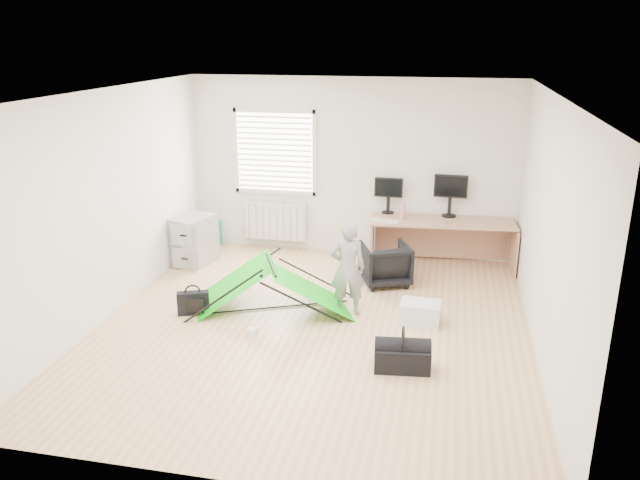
% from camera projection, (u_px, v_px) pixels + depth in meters
% --- Properties ---
extents(ground, '(5.50, 5.50, 0.00)m').
position_uv_depth(ground, '(313.00, 327.00, 7.36)').
color(ground, tan).
rests_on(ground, ground).
extents(back_wall, '(5.00, 0.02, 2.70)m').
position_uv_depth(back_wall, '(352.00, 168.00, 9.49)').
color(back_wall, silver).
rests_on(back_wall, ground).
extents(window, '(1.20, 0.06, 1.20)m').
position_uv_depth(window, '(275.00, 152.00, 9.63)').
color(window, silver).
rests_on(window, back_wall).
extents(radiator, '(1.00, 0.12, 0.60)m').
position_uv_depth(radiator, '(276.00, 221.00, 9.94)').
color(radiator, silver).
rests_on(radiator, back_wall).
extents(desk, '(2.12, 0.83, 0.71)m').
position_uv_depth(desk, '(441.00, 243.00, 9.18)').
color(desk, tan).
rests_on(desk, ground).
extents(filing_cabinet, '(0.63, 0.74, 0.73)m').
position_uv_depth(filing_cabinet, '(194.00, 240.00, 9.29)').
color(filing_cabinet, '#9C9FA1').
rests_on(filing_cabinet, ground).
extents(monitor_left, '(0.42, 0.10, 0.40)m').
position_uv_depth(monitor_left, '(388.00, 200.00, 9.38)').
color(monitor_left, black).
rests_on(monitor_left, desk).
extents(monitor_right, '(0.49, 0.13, 0.46)m').
position_uv_depth(monitor_right, '(450.00, 201.00, 9.20)').
color(monitor_right, black).
rests_on(monitor_right, desk).
extents(keyboard, '(0.46, 0.25, 0.02)m').
position_uv_depth(keyboard, '(385.00, 221.00, 9.02)').
color(keyboard, beige).
rests_on(keyboard, desk).
extents(thermos, '(0.09, 0.09, 0.27)m').
position_uv_depth(thermos, '(403.00, 211.00, 9.08)').
color(thermos, '#BF6B71').
rests_on(thermos, desk).
extents(office_chair, '(0.81, 0.82, 0.58)m').
position_uv_depth(office_chair, '(385.00, 264.00, 8.55)').
color(office_chair, black).
rests_on(office_chair, ground).
extents(person, '(0.49, 0.38, 1.19)m').
position_uv_depth(person, '(347.00, 268.00, 7.53)').
color(person, gray).
rests_on(person, ground).
extents(kite, '(2.11, 1.57, 0.60)m').
position_uv_depth(kite, '(272.00, 287.00, 7.75)').
color(kite, '#12BC12').
rests_on(kite, ground).
extents(storage_crate, '(0.49, 0.36, 0.26)m').
position_uv_depth(storage_crate, '(420.00, 313.00, 7.42)').
color(storage_crate, silver).
rests_on(storage_crate, ground).
extents(tote_bag, '(0.36, 0.23, 0.39)m').
position_uv_depth(tote_bag, '(211.00, 233.00, 10.19)').
color(tote_bag, '#1D8D6A').
rests_on(tote_bag, ground).
extents(laptop_bag, '(0.40, 0.25, 0.29)m').
position_uv_depth(laptop_bag, '(193.00, 303.00, 7.66)').
color(laptop_bag, black).
rests_on(laptop_bag, ground).
extents(white_box, '(0.10, 0.10, 0.09)m').
position_uv_depth(white_box, '(253.00, 332.00, 7.12)').
color(white_box, silver).
rests_on(white_box, ground).
extents(duffel_bag, '(0.60, 0.35, 0.25)m').
position_uv_depth(duffel_bag, '(402.00, 358.00, 6.40)').
color(duffel_bag, black).
rests_on(duffel_bag, ground).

